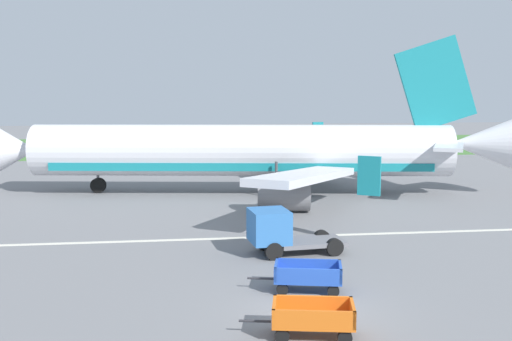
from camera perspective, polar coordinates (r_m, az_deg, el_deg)
The scene contains 7 objects.
ground_plane at distance 21.74m, azimuth 5.06°, elevation -12.80°, with size 220.00×220.00×0.00m, color slate.
grass_strip at distance 80.86m, azimuth -4.11°, elevation 2.29°, with size 220.00×28.00×0.06m, color #477A38.
apron_stripe at distance 31.56m, azimuth 1.00°, elevation -6.24°, with size 120.00×0.36×0.01m, color silver.
airplane at distance 44.14m, azimuth -0.04°, elevation 1.77°, with size 37.62×30.32×11.34m.
baggage_cart_nearest at distance 19.37m, azimuth 5.32°, elevation -13.52°, with size 3.63×1.86×1.07m.
baggage_cart_second_in_row at distance 23.37m, azimuth 4.84°, elevation -9.76°, with size 3.63×1.91×1.07m.
service_truck_beside_carts at distance 28.18m, azimuth 2.19°, elevation -5.65°, with size 4.56×2.42×2.10m.
Camera 1 is at (-4.43, -19.88, 7.60)m, focal length 42.84 mm.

